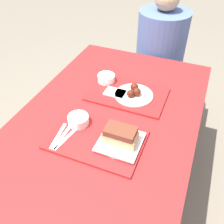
% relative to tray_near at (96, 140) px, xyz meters
% --- Properties ---
extents(ground_plane, '(12.00, 12.00, 0.00)m').
position_rel_tray_near_xyz_m(ground_plane, '(-0.02, 0.16, -0.74)').
color(ground_plane, '#706656').
extents(picnic_table, '(0.93, 1.50, 0.73)m').
position_rel_tray_near_xyz_m(picnic_table, '(-0.02, 0.16, -0.10)').
color(picnic_table, maroon).
rests_on(picnic_table, ground_plane).
extents(picnic_bench_far, '(0.88, 0.28, 0.45)m').
position_rel_tray_near_xyz_m(picnic_bench_far, '(-0.02, 1.13, -0.36)').
color(picnic_bench_far, maroon).
rests_on(picnic_bench_far, ground_plane).
extents(tray_near, '(0.44, 0.29, 0.01)m').
position_rel_tray_near_xyz_m(tray_near, '(0.00, 0.00, 0.00)').
color(tray_near, red).
rests_on(tray_near, picnic_table).
extents(tray_far, '(0.44, 0.29, 0.01)m').
position_rel_tray_near_xyz_m(tray_far, '(0.02, 0.40, 0.00)').
color(tray_far, red).
rests_on(tray_far, picnic_table).
extents(bowl_coleslaw_near, '(0.11, 0.11, 0.05)m').
position_rel_tray_near_xyz_m(bowl_coleslaw_near, '(-0.13, 0.06, 0.03)').
color(bowl_coleslaw_near, white).
rests_on(bowl_coleslaw_near, tray_near).
extents(brisket_sandwich_plate, '(0.20, 0.20, 0.09)m').
position_rel_tray_near_xyz_m(brisket_sandwich_plate, '(0.12, 0.02, 0.04)').
color(brisket_sandwich_plate, beige).
rests_on(brisket_sandwich_plate, tray_near).
extents(plastic_fork_near, '(0.02, 0.17, 0.00)m').
position_rel_tray_near_xyz_m(plastic_fork_near, '(-0.15, -0.05, 0.01)').
color(plastic_fork_near, white).
rests_on(plastic_fork_near, tray_near).
extents(plastic_knife_near, '(0.04, 0.17, 0.00)m').
position_rel_tray_near_xyz_m(plastic_knife_near, '(-0.13, -0.05, 0.01)').
color(plastic_knife_near, white).
rests_on(plastic_knife_near, tray_near).
extents(plastic_spoon_near, '(0.04, 0.17, 0.00)m').
position_rel_tray_near_xyz_m(plastic_spoon_near, '(-0.18, -0.05, 0.01)').
color(plastic_spoon_near, white).
rests_on(plastic_spoon_near, tray_near).
extents(bowl_coleslaw_far, '(0.11, 0.11, 0.05)m').
position_rel_tray_near_xyz_m(bowl_coleslaw_far, '(-0.15, 0.47, 0.03)').
color(bowl_coleslaw_far, white).
rests_on(bowl_coleslaw_far, tray_far).
extents(wings_plate_far, '(0.22, 0.22, 0.06)m').
position_rel_tray_near_xyz_m(wings_plate_far, '(0.06, 0.39, 0.02)').
color(wings_plate_far, beige).
rests_on(wings_plate_far, tray_far).
extents(napkin_far, '(0.12, 0.08, 0.01)m').
position_rel_tray_near_xyz_m(napkin_far, '(-0.05, 0.37, 0.01)').
color(napkin_far, white).
rests_on(napkin_far, tray_far).
extents(person_seated_across, '(0.39, 0.39, 0.72)m').
position_rel_tray_near_xyz_m(person_seated_across, '(0.04, 1.13, 0.00)').
color(person_seated_across, '#4C6093').
rests_on(person_seated_across, picnic_bench_far).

